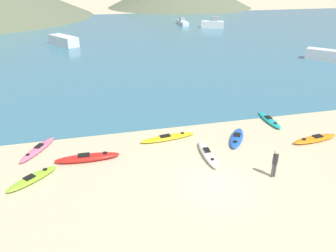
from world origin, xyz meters
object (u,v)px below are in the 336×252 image
Objects in this scene: kayak_on_sand_4 at (208,154)px; kayak_on_sand_7 at (38,149)px; kayak_on_sand_5 at (269,120)px; moored_boat_2 at (213,24)px; kayak_on_sand_6 at (32,178)px; kayak_on_sand_2 at (237,138)px; kayak_on_sand_1 at (87,158)px; kayak_on_sand_3 at (315,139)px; kayak_on_sand_0 at (168,137)px; moored_boat_0 at (182,22)px; moored_boat_3 at (64,41)px; person_near_foreground at (275,162)px; moored_boat_1 at (326,55)px.

kayak_on_sand_4 is 9.86m from kayak_on_sand_7.
kayak_on_sand_7 reaches higher than kayak_on_sand_5.
kayak_on_sand_6 is at bearing -120.79° from moored_boat_2.
moored_boat_2 reaches higher than kayak_on_sand_2.
kayak_on_sand_2 is at bearing 1.80° from kayak_on_sand_1.
kayak_on_sand_6 is (-16.48, -0.33, -0.01)m from kayak_on_sand_3.
kayak_on_sand_1 is 6.72m from kayak_on_sand_4.
moored_boat_2 is at bearing 65.52° from kayak_on_sand_0.
moored_boat_3 is at bearing -143.91° from moored_boat_0.
kayak_on_sand_6 is at bearing -166.43° from kayak_on_sand_5.
kayak_on_sand_0 is at bearing 15.70° from kayak_on_sand_1.
kayak_on_sand_0 is 2.37× the size of person_near_foreground.
kayak_on_sand_4 is 0.70× the size of moored_boat_2.
kayak_on_sand_0 is 3.09m from kayak_on_sand_4.
kayak_on_sand_2 is at bearing -14.91° from kayak_on_sand_0.
person_near_foreground reaches higher than kayak_on_sand_3.
person_near_foreground is at bearing -101.55° from moored_boat_0.
kayak_on_sand_2 is (4.15, -1.11, 0.01)m from kayak_on_sand_0.
moored_boat_1 is at bearing 50.88° from kayak_on_sand_3.
kayak_on_sand_7 is 34.20m from moored_boat_1.
kayak_on_sand_7 is at bearing 147.66° from kayak_on_sand_1.
kayak_on_sand_2 is at bearing 7.94° from kayak_on_sand_6.
person_near_foreground reaches higher than kayak_on_sand_4.
moored_boat_1 is (30.84, 14.78, 0.57)m from kayak_on_sand_7.
kayak_on_sand_7 is at bearing 172.89° from kayak_on_sand_2.
kayak_on_sand_5 is at bearing 2.05° from kayak_on_sand_7.
kayak_on_sand_7 is (-7.74, 0.38, -0.00)m from kayak_on_sand_0.
moored_boat_2 is at bearing 70.72° from kayak_on_sand_2.
moored_boat_1 is (21.44, 17.77, 0.54)m from kayak_on_sand_4.
moored_boat_0 is 34.49m from moored_boat_1.
kayak_on_sand_5 is 34.71m from moored_boat_3.
moored_boat_1 reaches higher than kayak_on_sand_7.
kayak_on_sand_2 reaches higher than kayak_on_sand_0.
kayak_on_sand_0 is 5.14m from kayak_on_sand_1.
kayak_on_sand_1 is 9.10m from kayak_on_sand_2.
moored_boat_1 reaches higher than kayak_on_sand_3.
kayak_on_sand_1 is at bearing -85.86° from moored_boat_3.
kayak_on_sand_7 is at bearing 170.40° from kayak_on_sand_3.
kayak_on_sand_0 is at bearing -2.79° from kayak_on_sand_7.
kayak_on_sand_5 is at bearing -99.14° from moored_boat_0.
moored_boat_2 is at bearing 57.34° from kayak_on_sand_7.
kayak_on_sand_2 is at bearing -149.20° from kayak_on_sand_5.
kayak_on_sand_4 is at bearing -149.07° from kayak_on_sand_5.
person_near_foreground is 0.36× the size of moored_boat_1.
kayak_on_sand_1 is (-4.95, -1.39, 0.04)m from kayak_on_sand_0.
moored_boat_3 is (-30.48, 17.10, 0.03)m from moored_boat_1.
kayak_on_sand_0 is at bearing -146.73° from moored_boat_1.
moored_boat_1 reaches higher than kayak_on_sand_0.
moored_boat_2 is at bearing 97.24° from moored_boat_1.
moored_boat_0 is at bearing 64.58° from kayak_on_sand_7.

